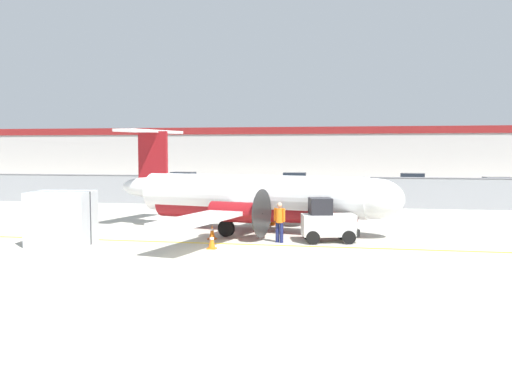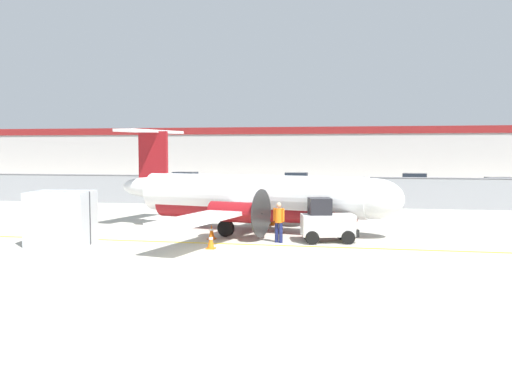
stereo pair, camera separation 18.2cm
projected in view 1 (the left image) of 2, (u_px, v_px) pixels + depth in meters
The scene contains 17 objects.
ground_plane at pixel (260, 245), 23.39m from camera, with size 140.00×140.00×0.01m.
perimeter_fence at pixel (301, 190), 38.99m from camera, with size 98.00×0.10×2.10m.
parking_lot_strip at pixel (315, 193), 50.34m from camera, with size 98.00×17.00×0.12m.
background_building at pixel (328, 155), 68.22m from camera, with size 91.00×8.10×6.50m.
commuter_airplane at pixel (257, 198), 27.29m from camera, with size 14.65×15.96×4.92m.
baggage_tug at pixel (327, 222), 24.05m from camera, with size 2.53×1.85×1.88m.
ground_crew_worker at pixel (279, 220), 23.91m from camera, with size 0.54×0.45×1.70m.
cargo_container at pixel (62, 218), 23.39m from camera, with size 2.64×2.29×2.20m.
traffic_cone_near_left at pixel (273, 219), 29.46m from camera, with size 0.36×0.36×0.64m.
traffic_cone_near_right at pixel (212, 232), 24.87m from camera, with size 0.36×0.36×0.64m.
traffic_cone_far_left at pixel (212, 241), 22.42m from camera, with size 0.36×0.36×0.64m.
parked_car_0 at pixel (184, 180), 56.78m from camera, with size 4.33×2.28×1.58m.
parked_car_1 at pixel (213, 187), 45.51m from camera, with size 4.33×2.29×1.58m.
parked_car_2 at pixel (296, 181), 55.49m from camera, with size 4.31×2.24×1.58m.
parked_car_3 at pixel (341, 188), 45.37m from camera, with size 4.21×2.03×1.58m.
parked_car_4 at pixel (414, 182), 53.74m from camera, with size 4.35×2.32×1.58m.
parked_car_5 at pixel (500, 187), 45.97m from camera, with size 4.37×2.40×1.58m.
Camera 1 is at (4.12, -20.80, 3.90)m, focal length 40.00 mm.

